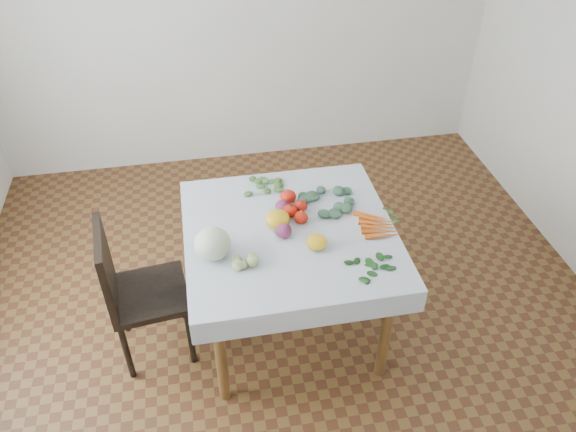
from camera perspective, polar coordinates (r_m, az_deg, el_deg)
name	(u,v)px	position (r m, az deg, el deg)	size (l,w,h in m)	color
ground	(289,323)	(3.55, 0.15, -10.86)	(4.00, 4.00, 0.00)	brown
back_wall	(240,0)	(4.49, -4.89, 21.04)	(4.00, 0.04, 2.70)	white
table	(290,245)	(3.08, 0.17, -2.93)	(1.00, 1.00, 0.75)	brown
tablecloth	(290,231)	(3.01, 0.17, -1.52)	(1.12, 1.12, 0.01)	silver
chair	(131,287)	(3.15, -15.63, -6.96)	(0.45, 0.45, 0.90)	black
cabbage	(213,244)	(2.83, -7.68, -2.81)	(0.19, 0.19, 0.17)	beige
tomato_a	(301,217)	(3.04, 1.34, -0.14)	(0.08, 0.08, 0.07)	red
tomato_b	(288,197)	(3.18, 0.03, 1.98)	(0.09, 0.09, 0.08)	red
tomato_c	(290,211)	(3.09, 0.20, 0.54)	(0.08, 0.08, 0.07)	red
tomato_d	(301,206)	(3.13, 1.31, 1.03)	(0.07, 0.07, 0.06)	red
heirloom_back	(278,219)	(3.01, -1.06, -0.32)	(0.13, 0.13, 0.09)	#F0AF19
heirloom_front	(317,242)	(2.89, 2.93, -2.64)	(0.11, 0.11, 0.08)	#F0AF19
onion_a	(283,207)	(3.12, -0.56, 0.95)	(0.08, 0.08, 0.07)	#5A1938
onion_b	(284,231)	(2.95, -0.45, -1.51)	(0.09, 0.09, 0.07)	#5A1938
tomatillo_cluster	(244,263)	(2.80, -4.46, -4.83)	(0.15, 0.10, 0.05)	#A6C16F
carrot_bunch	(379,226)	(3.06, 9.28, -0.96)	(0.21, 0.25, 0.03)	#F5571B
kale_bunch	(324,201)	(3.19, 3.70, 1.49)	(0.27, 0.26, 0.04)	#3B6047
basil_bunch	(373,269)	(2.81, 8.62, -5.36)	(0.24, 0.18, 0.01)	#164818
dill_bunch	(264,186)	(3.32, -2.50, 3.10)	(0.23, 0.18, 0.02)	#496F32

